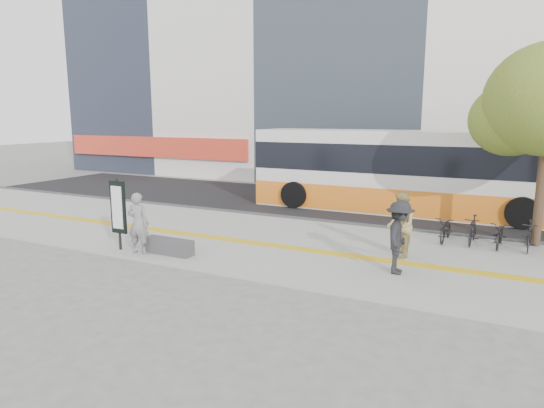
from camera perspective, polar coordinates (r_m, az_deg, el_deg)
The scene contains 12 objects.
ground at distance 14.06m, azimuth -0.90°, elevation -6.42°, with size 120.00×120.00×0.00m, color #62625D.
sidewalk at distance 15.35m, azimuth 1.69°, elevation -4.81°, with size 40.00×7.00×0.08m, color slate.
tactile_strip at distance 14.90m, azimuth 0.88°, elevation -5.10°, with size 40.00×0.45×0.01m, color gold.
street at distance 22.21m, azimuth 9.86°, elevation -0.18°, with size 40.00×8.00×0.06m, color black.
curb at distance 18.48m, azimuth 6.26°, elevation -2.13°, with size 40.00×0.25×0.14m, color #3D3C3F.
bench at distance 14.39m, azimuth -12.41°, elevation -5.01°, with size 1.60×0.45×0.45m, color #3D3C3F.
signboard at distance 14.99m, azimuth -18.08°, elevation -0.50°, with size 0.55×0.10×2.20m.
bus at distance 20.94m, azimuth 15.68°, elevation 3.51°, with size 12.95×3.07×3.45m.
bicycle_row at distance 16.34m, azimuth 24.33°, elevation -3.11°, with size 2.97×1.59×0.91m.
seated_woman at distance 14.49m, azimuth -15.84°, elevation -2.24°, with size 0.67×0.44×1.83m, color black.
pedestrian_tan at distance 14.07m, azimuth 15.26°, elevation -2.45°, with size 0.92×0.72×1.90m, color tan.
pedestrian_dark at distance 12.59m, azimuth 15.10°, elevation -3.91°, with size 1.24×0.71×1.92m, color black.
Camera 1 is at (6.21, -11.93, 4.10)m, focal length 31.19 mm.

